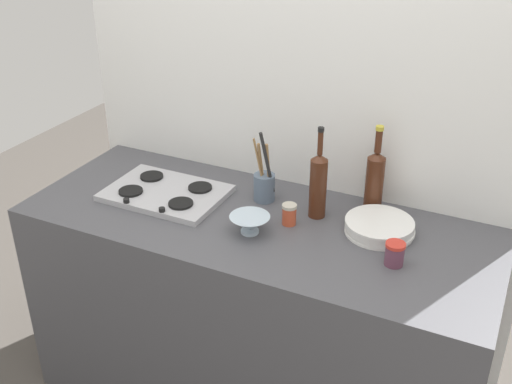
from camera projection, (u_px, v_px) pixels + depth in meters
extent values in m
cube|color=#4C4C51|center=(256.00, 315.00, 2.55)|extent=(1.80, 0.70, 0.90)
cube|color=white|center=(298.00, 90.00, 2.45)|extent=(1.90, 0.06, 2.59)
cube|color=#B2B2B7|center=(166.00, 193.00, 2.50)|extent=(0.47, 0.33, 0.02)
cylinder|color=black|center=(131.00, 191.00, 2.48)|extent=(0.10, 0.10, 0.01)
cylinder|color=black|center=(181.00, 203.00, 2.39)|extent=(0.10, 0.10, 0.01)
cylinder|color=black|center=(152.00, 176.00, 2.60)|extent=(0.10, 0.10, 0.01)
cylinder|color=black|center=(200.00, 188.00, 2.51)|extent=(0.10, 0.10, 0.01)
cylinder|color=black|center=(126.00, 201.00, 2.40)|extent=(0.02, 0.02, 0.02)
cylinder|color=black|center=(162.00, 210.00, 2.34)|extent=(0.02, 0.02, 0.02)
cylinder|color=white|center=(379.00, 232.00, 2.25)|extent=(0.25, 0.25, 0.01)
cylinder|color=white|center=(380.00, 229.00, 2.25)|extent=(0.25, 0.25, 0.01)
cylinder|color=white|center=(379.00, 227.00, 2.24)|extent=(0.25, 0.25, 0.01)
cylinder|color=white|center=(380.00, 224.00, 2.24)|extent=(0.25, 0.25, 0.01)
cylinder|color=white|center=(380.00, 222.00, 2.23)|extent=(0.25, 0.25, 0.01)
cylinder|color=#472314|center=(318.00, 188.00, 2.31)|extent=(0.07, 0.07, 0.23)
cone|color=#472314|center=(320.00, 157.00, 2.25)|extent=(0.07, 0.07, 0.02)
cylinder|color=#472314|center=(320.00, 143.00, 2.23)|extent=(0.02, 0.02, 0.09)
cylinder|color=black|center=(321.00, 129.00, 2.20)|extent=(0.02, 0.02, 0.02)
cylinder|color=#472314|center=(374.00, 185.00, 2.36)|extent=(0.07, 0.07, 0.22)
cone|color=#472314|center=(377.00, 155.00, 2.30)|extent=(0.07, 0.07, 0.02)
cylinder|color=#472314|center=(379.00, 141.00, 2.27)|extent=(0.03, 0.03, 0.09)
cylinder|color=gold|center=(380.00, 128.00, 2.25)|extent=(0.03, 0.03, 0.02)
cylinder|color=silver|center=(250.00, 231.00, 2.26)|extent=(0.07, 0.07, 0.01)
cone|color=silver|center=(250.00, 223.00, 2.24)|extent=(0.15, 0.15, 0.06)
cylinder|color=slate|center=(264.00, 187.00, 2.45)|extent=(0.08, 0.08, 0.11)
cylinder|color=#997247|center=(259.00, 165.00, 2.40)|extent=(0.04, 0.03, 0.22)
cylinder|color=#997247|center=(268.00, 168.00, 2.40)|extent=(0.02, 0.03, 0.20)
cylinder|color=#262626|center=(267.00, 163.00, 2.38)|extent=(0.05, 0.05, 0.26)
cylinder|color=#997247|center=(261.00, 166.00, 2.41)|extent=(0.02, 0.04, 0.20)
cylinder|color=#66384C|center=(394.00, 255.00, 2.06)|extent=(0.06, 0.06, 0.07)
cylinder|color=red|center=(396.00, 245.00, 2.04)|extent=(0.07, 0.07, 0.01)
cylinder|color=#C64C2D|center=(289.00, 216.00, 2.30)|extent=(0.05, 0.05, 0.07)
cylinder|color=beige|center=(289.00, 206.00, 2.28)|extent=(0.05, 0.05, 0.01)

